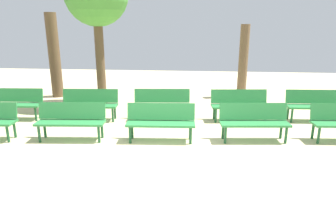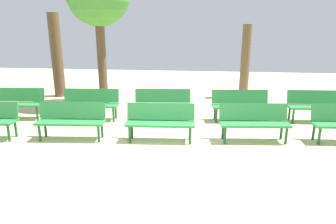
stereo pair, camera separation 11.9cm
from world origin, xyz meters
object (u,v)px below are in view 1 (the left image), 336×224
Objects in this scene: bench_r0_c2 at (161,120)px; bench_r1_c1 at (90,102)px; bench_r0_c1 at (71,119)px; bench_r1_c3 at (239,103)px; bench_r0_c3 at (254,120)px; tree_1 at (243,61)px; bench_r1_c4 at (315,103)px; bench_r1_c0 at (15,102)px; bench_r1_c2 at (162,102)px; tree_0 at (54,56)px.

bench_r1_c1 is (-2.24, 1.44, 0.00)m from bench_r0_c2.
bench_r1_c3 is (4.18, 1.92, 0.00)m from bench_r0_c1.
bench_r0_c3 is 0.61× the size of tree_1.
bench_r1_c0 is at bearing -178.93° from bench_r1_c4.
bench_r1_c2 is at bearing -130.11° from tree_1.
bench_r0_c1 and bench_r1_c3 have the same top height.
bench_r1_c2 is at bearing 37.58° from bench_r0_c1.
bench_r0_c2 is 1.00× the size of bench_r1_c1.
bench_r0_c2 is at bearing -36.76° from bench_r1_c1.
tree_0 reaches higher than bench_r0_c3.
tree_1 is (4.75, 3.39, 0.84)m from bench_r1_c1.
bench_r0_c2 is 5.51m from tree_1.
bench_r1_c2 is (-0.16, 1.64, 0.00)m from bench_r0_c2.
bench_r0_c2 is 2.72m from bench_r1_c3.
bench_r0_c2 is at bearing -19.91° from bench_r1_c0.
tree_0 reaches higher than bench_r1_c4.
tree_0 is at bearing 125.44° from bench_r1_c1.
bench_r1_c3 is (-0.14, 1.56, 0.00)m from bench_r0_c3.
bench_r1_c0 is 1.00× the size of bench_r1_c1.
tree_1 is (2.52, 4.83, 0.84)m from bench_r0_c2.
bench_r0_c2 is 1.00× the size of bench_r1_c4.
bench_r0_c2 is 4.62m from bench_r1_c4.
bench_r1_c2 is 1.01× the size of bench_r1_c4.
bench_r1_c1 is 5.90m from tree_1.
bench_r1_c0 is 2.21m from bench_r1_c1.
bench_r0_c3 is 1.01× the size of bench_r1_c4.
bench_r1_c3 is at bearing 89.54° from bench_r0_c3.
bench_r1_c0 is at bearing 178.20° from bench_r1_c3.
bench_r0_c2 is 0.99× the size of bench_r1_c3.
bench_r0_c2 is at bearing -144.84° from bench_r1_c3.
bench_r0_c1 is at bearing 179.20° from bench_r0_c3.
bench_r1_c0 is 6.51m from bench_r1_c3.
bench_r0_c3 is 4.58m from bench_r1_c1.
bench_r1_c2 is (4.28, 0.33, 0.00)m from bench_r1_c0.
bench_r0_c3 is at bearing -90.88° from bench_r1_c3.
bench_r0_c3 is 1.01× the size of bench_r1_c1.
bench_r0_c3 and bench_r1_c2 have the same top height.
tree_1 reaches higher than bench_r1_c3.
bench_r0_c1 is 1.58m from bench_r1_c1.
bench_r1_c1 is (-4.42, 1.21, 0.00)m from bench_r0_c3.
tree_1 reaches higher than bench_r1_c0.
tree_0 is at bearing 87.47° from bench_r1_c0.
bench_r1_c4 is at bearing 35.34° from bench_r0_c3.
bench_r1_c0 is at bearing 165.11° from bench_r0_c3.
bench_r0_c2 and bench_r1_c4 have the same top height.
bench_r1_c1 is at bearing 143.88° from bench_r0_c2.
tree_0 is at bearing 143.84° from bench_r0_c3.
bench_r1_c4 is (4.35, 0.31, 0.00)m from bench_r1_c2.
tree_1 is at bearing 23.32° from bench_r1_c0.
bench_r0_c1 is 5.03m from tree_0.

